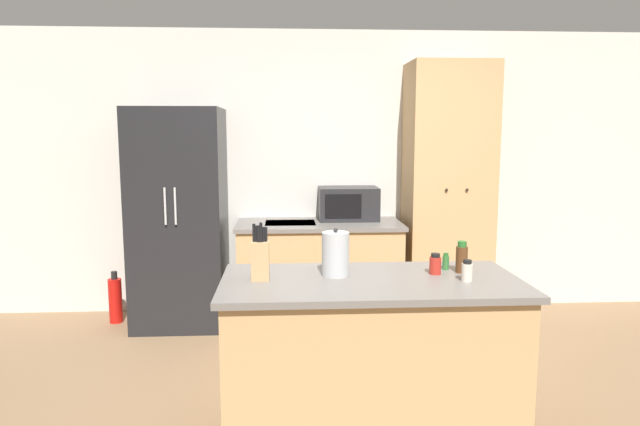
% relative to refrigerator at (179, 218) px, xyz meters
% --- Properties ---
extents(wall_back, '(7.20, 0.06, 2.60)m').
position_rel_refrigerator_xyz_m(wall_back, '(1.33, 0.39, 0.36)').
color(wall_back, beige).
rests_on(wall_back, ground_plane).
extents(refrigerator, '(0.77, 0.74, 1.88)m').
position_rel_refrigerator_xyz_m(refrigerator, '(0.00, 0.00, 0.00)').
color(refrigerator, black).
rests_on(refrigerator, ground_plane).
extents(back_counter, '(1.46, 0.70, 0.88)m').
position_rel_refrigerator_xyz_m(back_counter, '(1.22, 0.03, -0.50)').
color(back_counter, tan).
rests_on(back_counter, ground_plane).
extents(pantry_cabinet, '(0.74, 0.57, 2.29)m').
position_rel_refrigerator_xyz_m(pantry_cabinet, '(2.38, 0.09, 0.20)').
color(pantry_cabinet, tan).
rests_on(pantry_cabinet, ground_plane).
extents(kitchen_island, '(1.56, 0.77, 0.92)m').
position_rel_refrigerator_xyz_m(kitchen_island, '(1.36, -2.09, -0.48)').
color(kitchen_island, tan).
rests_on(kitchen_island, ground_plane).
extents(microwave, '(0.53, 0.36, 0.30)m').
position_rel_refrigerator_xyz_m(microwave, '(1.49, 0.16, 0.09)').
color(microwave, '#232326').
rests_on(microwave, back_counter).
extents(knife_block, '(0.09, 0.09, 0.30)m').
position_rel_refrigerator_xyz_m(knife_block, '(0.79, -2.07, 0.09)').
color(knife_block, tan).
rests_on(knife_block, kitchen_island).
extents(spice_bottle_tall_dark, '(0.04, 0.04, 0.09)m').
position_rel_refrigerator_xyz_m(spice_bottle_tall_dark, '(1.81, -1.91, 0.02)').
color(spice_bottle_tall_dark, '#337033').
rests_on(spice_bottle_tall_dark, kitchen_island).
extents(spice_bottle_short_red, '(0.06, 0.06, 0.11)m').
position_rel_refrigerator_xyz_m(spice_bottle_short_red, '(1.72, -2.01, 0.03)').
color(spice_bottle_short_red, '#B2281E').
rests_on(spice_bottle_short_red, kitchen_island).
extents(spice_bottle_amber_oil, '(0.06, 0.06, 0.17)m').
position_rel_refrigerator_xyz_m(spice_bottle_amber_oil, '(1.88, -1.98, 0.06)').
color(spice_bottle_amber_oil, '#563319').
rests_on(spice_bottle_amber_oil, kitchen_island).
extents(spice_bottle_green_herb, '(0.06, 0.06, 0.11)m').
position_rel_refrigerator_xyz_m(spice_bottle_green_herb, '(1.85, -2.17, 0.03)').
color(spice_bottle_green_herb, beige).
rests_on(spice_bottle_green_herb, kitchen_island).
extents(kettle, '(0.15, 0.15, 0.26)m').
position_rel_refrigerator_xyz_m(kettle, '(1.19, -2.01, 0.10)').
color(kettle, '#B2B5B7').
rests_on(kettle, kitchen_island).
extents(fire_extinguisher, '(0.12, 0.12, 0.46)m').
position_rel_refrigerator_xyz_m(fire_extinguisher, '(-0.59, 0.04, -0.74)').
color(fire_extinguisher, red).
rests_on(fire_extinguisher, ground_plane).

